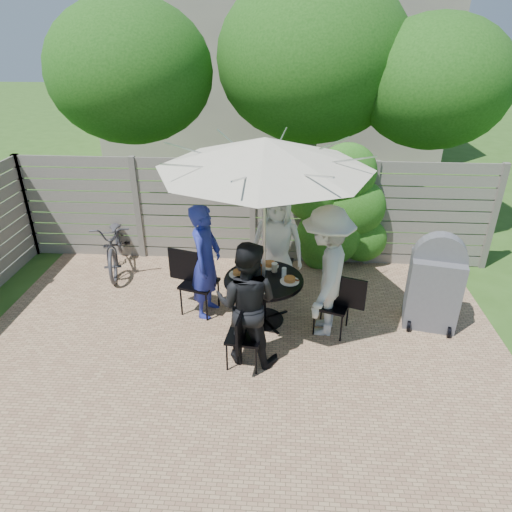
# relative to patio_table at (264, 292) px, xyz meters

# --- Properties ---
(backyard_envelope) EXTENTS (60.00, 60.00, 5.00)m
(backyard_envelope) POSITION_rel_patio_table_xyz_m (-0.20, 9.17, 2.12)
(backyard_envelope) COLOR #2F531A
(backyard_envelope) RESTS_ON ground
(patio_table) EXTENTS (1.26, 1.26, 0.70)m
(patio_table) POSITION_rel_patio_table_xyz_m (0.00, 0.00, 0.00)
(patio_table) COLOR black
(patio_table) RESTS_ON ground
(umbrella) EXTENTS (3.16, 3.16, 2.61)m
(umbrella) POSITION_rel_patio_table_xyz_m (0.00, -0.00, 1.93)
(umbrella) COLOR silver
(umbrella) RESTS_ON ground
(chair_back) EXTENTS (0.49, 0.67, 0.89)m
(chair_back) POSITION_rel_patio_table_xyz_m (0.19, 0.95, -0.22)
(chair_back) COLOR black
(chair_back) RESTS_ON ground
(person_back) EXTENTS (0.90, 0.68, 1.66)m
(person_back) POSITION_rel_patio_table_xyz_m (0.16, 0.81, 0.34)
(person_back) COLOR white
(person_back) RESTS_ON ground
(chair_left) EXTENTS (0.74, 0.58, 0.97)m
(chair_left) POSITION_rel_patio_table_xyz_m (-0.95, 0.19, -0.20)
(chair_left) COLOR black
(chair_left) RESTS_ON ground
(person_left) EXTENTS (0.51, 0.68, 1.68)m
(person_left) POSITION_rel_patio_table_xyz_m (-0.81, 0.16, 0.35)
(person_left) COLOR #222C97
(person_left) RESTS_ON ground
(chair_front) EXTENTS (0.46, 0.65, 0.87)m
(chair_front) POSITION_rel_patio_table_xyz_m (-0.18, -0.95, -0.23)
(chair_front) COLOR black
(chair_front) RESTS_ON ground
(person_front) EXTENTS (0.89, 0.75, 1.62)m
(person_front) POSITION_rel_patio_table_xyz_m (-0.16, -0.81, 0.32)
(person_front) COLOR black
(person_front) RESTS_ON ground
(chair_right) EXTENTS (0.68, 0.54, 0.89)m
(chair_right) POSITION_rel_patio_table_xyz_m (0.95, -0.19, -0.22)
(chair_right) COLOR black
(chair_right) RESTS_ON ground
(person_right) EXTENTS (0.89, 1.28, 1.82)m
(person_right) POSITION_rel_patio_table_xyz_m (0.81, -0.16, 0.42)
(person_right) COLOR silver
(person_right) RESTS_ON ground
(plate_back) EXTENTS (0.26, 0.26, 0.06)m
(plate_back) POSITION_rel_patio_table_xyz_m (0.07, 0.35, 0.24)
(plate_back) COLOR white
(plate_back) RESTS_ON patio_table
(plate_left) EXTENTS (0.26, 0.26, 0.06)m
(plate_left) POSITION_rel_patio_table_xyz_m (-0.35, 0.07, 0.24)
(plate_left) COLOR white
(plate_left) RESTS_ON patio_table
(plate_front) EXTENTS (0.26, 0.26, 0.06)m
(plate_front) POSITION_rel_patio_table_xyz_m (-0.07, -0.35, 0.24)
(plate_front) COLOR white
(plate_front) RESTS_ON patio_table
(plate_right) EXTENTS (0.26, 0.26, 0.06)m
(plate_right) POSITION_rel_patio_table_xyz_m (0.35, -0.07, 0.24)
(plate_right) COLOR white
(plate_right) RESTS_ON patio_table
(glass_back) EXTENTS (0.07, 0.07, 0.14)m
(glass_back) POSITION_rel_patio_table_xyz_m (-0.05, 0.27, 0.28)
(glass_back) COLOR silver
(glass_back) RESTS_ON patio_table
(glass_left) EXTENTS (0.07, 0.07, 0.14)m
(glass_left) POSITION_rel_patio_table_xyz_m (-0.27, -0.05, 0.28)
(glass_left) COLOR silver
(glass_left) RESTS_ON patio_table
(glass_right) EXTENTS (0.07, 0.07, 0.14)m
(glass_right) POSITION_rel_patio_table_xyz_m (0.27, 0.05, 0.28)
(glass_right) COLOR silver
(glass_right) RESTS_ON patio_table
(syrup_jug) EXTENTS (0.09, 0.09, 0.16)m
(syrup_jug) POSITION_rel_patio_table_xyz_m (-0.05, 0.06, 0.29)
(syrup_jug) COLOR #59280C
(syrup_jug) RESTS_ON patio_table
(coffee_cup) EXTENTS (0.08, 0.08, 0.12)m
(coffee_cup) POSITION_rel_patio_table_xyz_m (0.14, 0.20, 0.27)
(coffee_cup) COLOR #C6B293
(coffee_cup) RESTS_ON patio_table
(bicycle) EXTENTS (1.00, 1.84, 0.92)m
(bicycle) POSITION_rel_patio_table_xyz_m (-2.60, 1.48, -0.03)
(bicycle) COLOR #333338
(bicycle) RESTS_ON ground
(bbq_grill) EXTENTS (0.77, 0.65, 1.38)m
(bbq_grill) POSITION_rel_patio_table_xyz_m (2.32, 0.10, 0.14)
(bbq_grill) COLOR #5A5A5F
(bbq_grill) RESTS_ON ground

